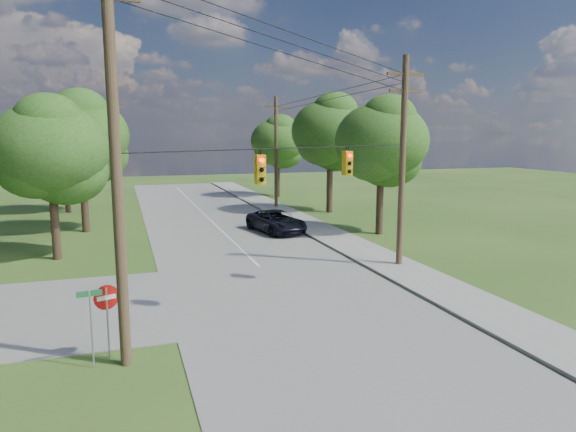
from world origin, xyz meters
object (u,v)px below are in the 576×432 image
object	(u,v)px
pole_north_e	(276,152)
car_main_north	(276,221)
pole_ne	(403,159)
pole_north_w	(114,153)
pole_sw	(115,152)
do_not_enter_sign	(107,305)

from	to	relation	value
pole_north_e	car_main_north	distance (m)	12.65
pole_ne	pole_north_w	bearing A→B (deg)	122.29
pole_ne	pole_north_e	bearing A→B (deg)	90.00
pole_sw	car_main_north	world-z (taller)	pole_sw
pole_north_w	do_not_enter_sign	size ratio (longest dim) A/B	4.34
pole_north_e	pole_north_w	distance (m)	13.90
pole_north_e	car_main_north	world-z (taller)	pole_north_e
pole_north_e	pole_ne	bearing A→B (deg)	-90.00
pole_north_e	do_not_enter_sign	distance (m)	32.38
pole_north_w	do_not_enter_sign	world-z (taller)	pole_north_w
pole_sw	pole_ne	bearing A→B (deg)	29.38
pole_sw	car_main_north	distance (m)	21.53
pole_north_e	pole_north_w	size ratio (longest dim) A/B	1.00
pole_sw	pole_north_e	xyz separation A→B (m)	(13.50, 29.60, -1.10)
pole_ne	do_not_enter_sign	distance (m)	16.08
pole_sw	do_not_enter_sign	xyz separation A→B (m)	(-0.48, 0.60, -4.54)
pole_north_w	pole_north_e	bearing A→B (deg)	0.00
pole_north_w	do_not_enter_sign	bearing A→B (deg)	-90.15
do_not_enter_sign	pole_sw	bearing A→B (deg)	-71.14
pole_sw	pole_north_e	distance (m)	32.55
car_main_north	pole_north_w	bearing A→B (deg)	120.65
pole_north_w	car_main_north	world-z (taller)	pole_north_w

